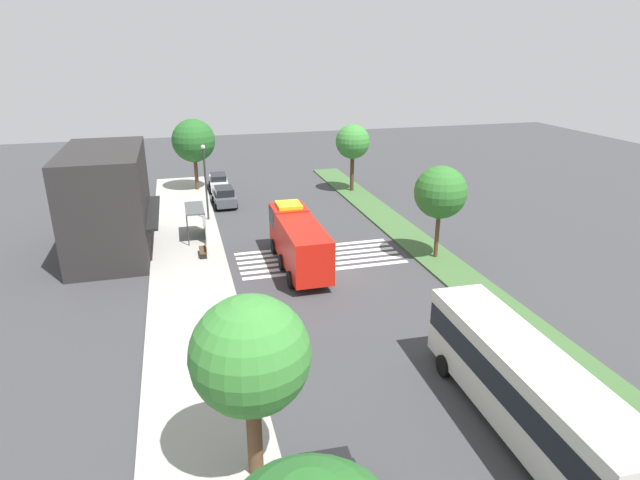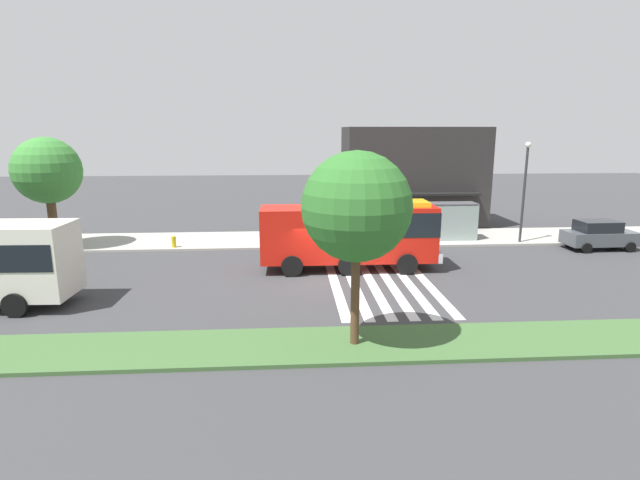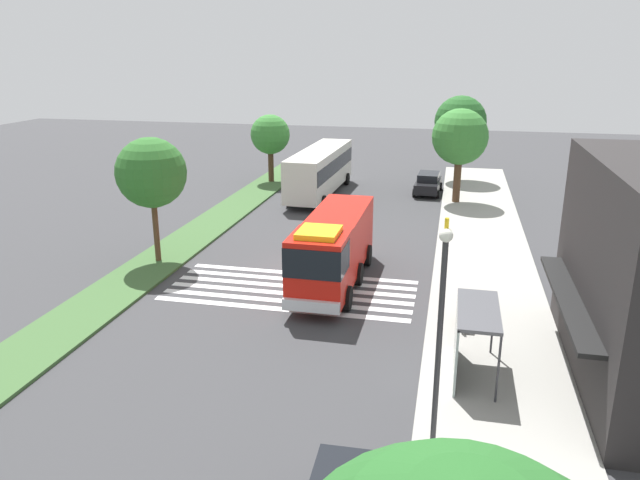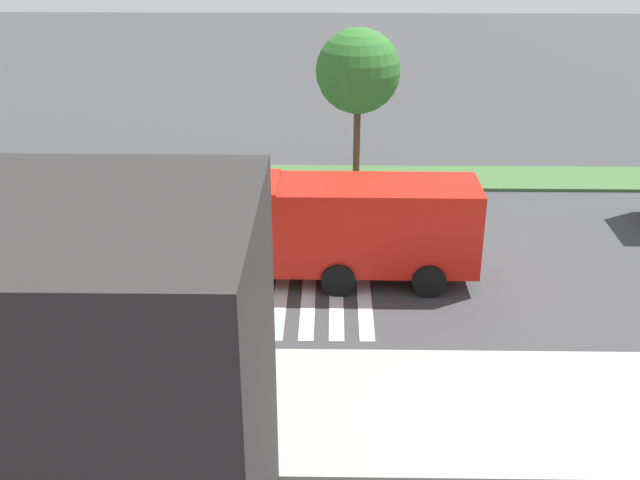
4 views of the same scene
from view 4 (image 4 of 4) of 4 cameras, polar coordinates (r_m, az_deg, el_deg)
ground_plane at (r=27.89m, az=4.53°, el=-1.11°), size 120.00×120.00×0.00m
sidewalk at (r=20.03m, az=6.02°, el=-12.22°), size 60.00×5.21×0.14m
median_strip at (r=35.26m, az=3.81°, el=4.60°), size 60.00×3.00×0.14m
crosswalk at (r=27.86m, az=-1.59°, el=-1.06°), size 4.95×11.72×0.01m
fire_truck at (r=25.37m, az=0.32°, el=1.24°), size 9.47×2.80×3.69m
bus_stop_shelter at (r=21.25m, az=-20.03°, el=-5.57°), size 3.50×1.40×2.46m
bench_near_shelter at (r=20.86m, az=-9.06°, el=-9.02°), size 1.60×0.50×0.90m
median_tree_west at (r=33.91m, az=2.82°, el=12.29°), size 3.64×3.64×6.59m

